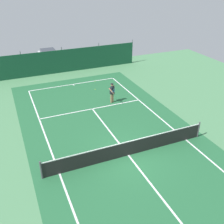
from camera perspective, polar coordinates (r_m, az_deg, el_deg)
The scene contains 9 objects.
ground_plane at distance 15.90m, azimuth 3.52°, elevation -9.23°, with size 36.00×36.00×0.00m, color #4C8456.
court_surface at distance 15.90m, azimuth 3.52°, elevation -9.22°, with size 11.02×26.60×0.01m.
tennis_net at distance 15.59m, azimuth 3.58°, elevation -7.75°, with size 10.12×0.10×1.10m.
back_fence at distance 29.30m, azimuth -10.65°, elevation 9.90°, with size 16.30×0.98×2.70m.
tennis_player at distance 21.50m, azimuth 0.03°, elevation 4.39°, with size 0.56×0.83×1.64m.
tennis_ball_near_player at distance 24.30m, azimuth -3.63°, elevation 4.86°, with size 0.07×0.07×0.07m, color #CCDB33.
tennis_ball_midcourt at distance 26.19m, azimuth -3.64°, elevation 6.63°, with size 0.07×0.07×0.07m, color #CCDB33.
tennis_ball_by_sideline at distance 19.84m, azimuth 10.32°, elevation -1.27°, with size 0.07×0.07×0.07m, color #CCDB33.
parked_car at distance 31.74m, azimuth -13.36°, elevation 11.37°, with size 2.03×4.21×1.68m.
Camera 1 is at (-5.82, -11.20, 9.66)m, focal length 42.70 mm.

